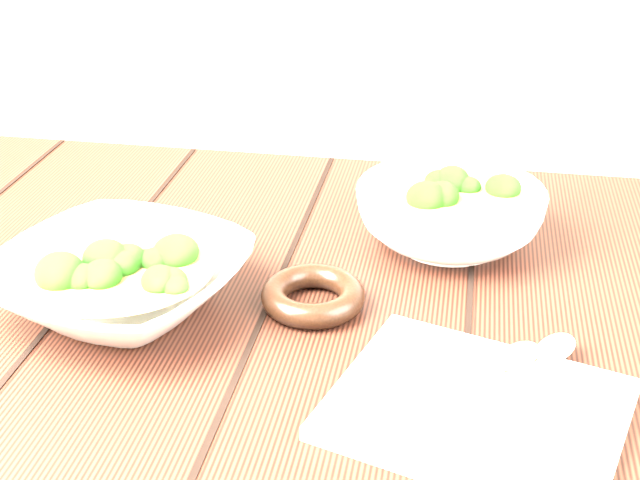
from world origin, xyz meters
TOP-DOWN VIEW (x-y plane):
  - table at (0.00, 0.00)m, footprint 1.20×0.80m
  - soup_bowl_front at (-0.16, -0.03)m, footprint 0.29×0.29m
  - soup_bowl_back at (0.15, 0.17)m, footprint 0.24×0.24m
  - trivet at (0.03, 0.01)m, footprint 0.12×0.12m
  - napkin at (0.19, -0.14)m, footprint 0.28×0.25m
  - spoon_left at (0.20, -0.10)m, footprint 0.12×0.17m
  - spoon_right at (0.24, -0.08)m, footprint 0.11×0.18m

SIDE VIEW (x-z plane):
  - table at x=0.00m, z-range 0.26..1.01m
  - napkin at x=0.19m, z-range 0.75..0.76m
  - trivet at x=0.03m, z-range 0.75..0.78m
  - spoon_left at x=0.20m, z-range 0.76..0.77m
  - spoon_right at x=0.24m, z-range 0.76..0.77m
  - soup_bowl_front at x=-0.16m, z-range 0.75..0.82m
  - soup_bowl_back at x=0.15m, z-range 0.75..0.82m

